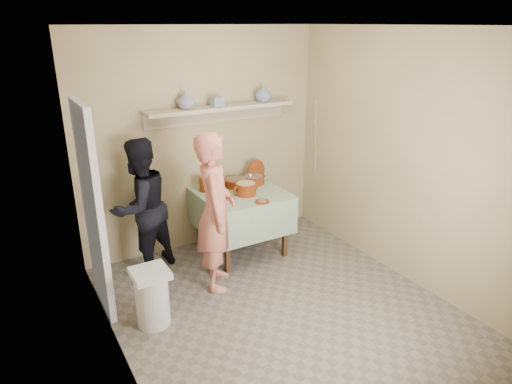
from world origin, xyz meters
TOP-DOWN VIEW (x-y plane):
  - ground at (0.00, 0.00)m, footprint 3.50×3.50m
  - tile_panel at (-1.46, 0.95)m, footprint 0.06×0.70m
  - plate_stack_a at (-0.10, 1.52)m, footprint 0.13×0.13m
  - plate_stack_b at (0.07, 1.56)m, footprint 0.16×0.16m
  - bowl_stack at (-0.07, 1.17)m, footprint 0.13×0.13m
  - empty_bowl at (-0.01, 1.37)m, footprint 0.19×0.19m
  - propped_lid at (0.64, 1.58)m, footprint 0.28×0.12m
  - vase_right at (0.76, 1.62)m, footprint 0.21×0.21m
  - vase_left at (-0.23, 1.64)m, footprint 0.27×0.27m
  - ceramic_box at (0.14, 1.60)m, footprint 0.16×0.13m
  - person_cook at (-0.33, 0.74)m, footprint 0.62×0.71m
  - person_helper at (-0.90, 1.43)m, footprint 0.91×0.83m
  - room_shell at (0.00, 0.00)m, footprint 3.04×3.54m
  - serving_table at (0.25, 1.28)m, footprint 0.97×0.97m
  - cazuela_meat_a at (0.30, 1.47)m, footprint 0.30×0.30m
  - cazuela_meat_b at (0.53, 1.46)m, footprint 0.28×0.28m
  - ladle at (0.49, 1.47)m, footprint 0.08×0.26m
  - cazuela_rice at (0.26, 1.17)m, footprint 0.33×0.25m
  - front_plate at (0.30, 0.87)m, footprint 0.16×0.16m
  - wall_shelf at (0.20, 1.65)m, footprint 1.80×0.25m
  - trash_bin at (-1.14, 0.41)m, footprint 0.32×0.32m
  - electrical_cord at (1.47, 1.48)m, footprint 0.01×0.05m

SIDE VIEW (x-z plane):
  - ground at x=0.00m, z-range 0.00..0.00m
  - trash_bin at x=-1.14m, z-range 0.00..0.56m
  - serving_table at x=0.25m, z-range 0.26..1.02m
  - person_helper at x=-0.90m, z-range 0.00..1.51m
  - front_plate at x=0.30m, z-range 0.76..0.78m
  - empty_bowl at x=-0.01m, z-range 0.76..0.82m
  - cazuela_meat_a at x=0.30m, z-range 0.77..0.87m
  - cazuela_meat_b at x=0.53m, z-range 0.77..0.87m
  - bowl_stack at x=-0.07m, z-range 0.76..0.89m
  - person_cook at x=-0.33m, z-range 0.00..1.65m
  - cazuela_rice at x=0.26m, z-range 0.77..0.92m
  - plate_stack_a at x=-0.10m, z-range 0.76..0.94m
  - plate_stack_b at x=0.07m, z-range 0.76..0.95m
  - ladle at x=0.49m, z-range 0.78..0.97m
  - propped_lid at x=0.64m, z-range 0.75..1.02m
  - tile_panel at x=-1.46m, z-range 0.00..2.00m
  - electrical_cord at x=1.47m, z-range 0.80..1.70m
  - room_shell at x=0.00m, z-range 0.30..2.92m
  - wall_shelf at x=0.20m, z-range 1.57..1.78m
  - ceramic_box at x=0.14m, z-range 1.72..1.82m
  - vase_left at x=-0.23m, z-range 1.72..1.92m
  - vase_right at x=0.76m, z-range 1.72..1.93m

